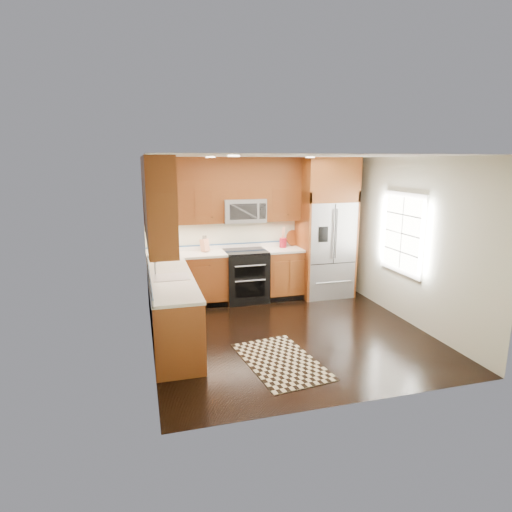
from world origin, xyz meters
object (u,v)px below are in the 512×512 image
object	(u,v)px
rug	(281,361)
range	(246,276)
utensil_crock	(283,241)
refrigerator	(326,228)
knife_block	(205,245)

from	to	relation	value
rug	range	bearing A→B (deg)	78.81
range	utensil_crock	distance (m)	0.97
refrigerator	knife_block	xyz separation A→B (m)	(-2.27, 0.18, -0.25)
range	refrigerator	size ratio (longest dim) A/B	0.36
range	refrigerator	distance (m)	1.76
knife_block	range	bearing A→B (deg)	-11.03
rug	utensil_crock	size ratio (longest dim) A/B	3.75
range	utensil_crock	xyz separation A→B (m)	(0.76, 0.12, 0.60)
refrigerator	utensil_crock	size ratio (longest dim) A/B	6.82
refrigerator	knife_block	world-z (taller)	refrigerator
range	rug	xyz separation A→B (m)	(-0.17, -2.53, -0.46)
rug	knife_block	bearing A→B (deg)	94.32
refrigerator	rug	xyz separation A→B (m)	(-1.72, -2.49, -1.30)
range	rug	bearing A→B (deg)	-93.86
refrigerator	rug	bearing A→B (deg)	-124.62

